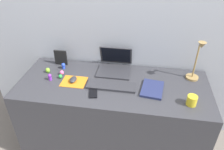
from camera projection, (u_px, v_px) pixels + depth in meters
name	position (u px, v px, depth m)	size (l,w,h in m)	color
ground_plane	(113.00, 141.00, 2.29)	(6.00, 6.00, 0.00)	slate
back_wall	(119.00, 60.00, 2.17)	(2.83, 0.05, 1.52)	#B2B7C1
desk	(113.00, 115.00, 2.08)	(1.63, 0.66, 0.74)	#38383D
laptop	(115.00, 64.00, 2.05)	(0.30, 0.28, 0.20)	#333338
keyboard	(111.00, 86.00, 1.84)	(0.41, 0.13, 0.02)	#333338
mousepad	(74.00, 82.00, 1.90)	(0.21, 0.17, 0.00)	orange
mouse	(73.00, 79.00, 1.90)	(0.06, 0.10, 0.03)	#333338
cell_phone	(93.00, 93.00, 1.77)	(0.06, 0.13, 0.01)	black
desk_lamp	(197.00, 62.00, 1.83)	(0.11, 0.15, 0.38)	#A5844C
notebook_pad	(152.00, 89.00, 1.80)	(0.17, 0.24, 0.02)	navy
picture_frame	(61.00, 58.00, 2.11)	(0.12, 0.02, 0.15)	black
coffee_mug	(192.00, 100.00, 1.64)	(0.08, 0.08, 0.08)	yellow
toy_figurine_pink	(62.00, 73.00, 1.99)	(0.04, 0.04, 0.04)	pink
toy_figurine_green	(60.00, 76.00, 1.94)	(0.03, 0.03, 0.04)	green
toy_figurine_blue	(63.00, 66.00, 2.07)	(0.04, 0.04, 0.06)	blue
toy_figurine_lime	(48.00, 70.00, 2.02)	(0.04, 0.04, 0.04)	#8CDB33
toy_figurine_purple	(50.00, 77.00, 1.91)	(0.03, 0.03, 0.06)	purple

